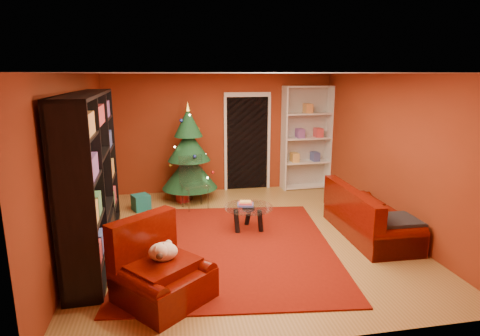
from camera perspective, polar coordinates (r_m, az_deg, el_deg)
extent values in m
cube|color=olive|center=(6.69, 0.63, -9.78)|extent=(5.00, 5.50, 0.05)
cube|color=silver|center=(6.16, 0.70, 13.56)|extent=(5.00, 5.50, 0.05)
cube|color=maroon|center=(8.99, -2.77, 4.96)|extent=(5.00, 0.05, 2.60)
cube|color=maroon|center=(6.32, -22.43, 0.44)|extent=(0.05, 5.50, 2.60)
cube|color=maroon|center=(7.21, 20.78, 2.06)|extent=(0.05, 5.50, 2.60)
cube|color=maroon|center=(6.26, -1.45, -11.09)|extent=(3.47, 3.92, 0.02)
cube|color=#126A66|center=(8.06, -13.90, -4.77)|extent=(0.40, 0.40, 0.31)
cube|color=#A91C1F|center=(8.42, -8.19, -4.09)|extent=(0.27, 0.27, 0.21)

